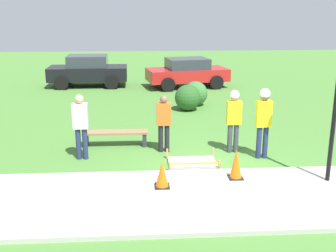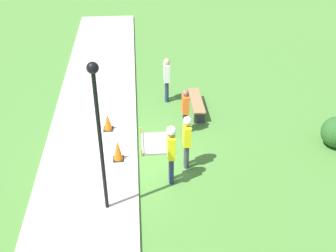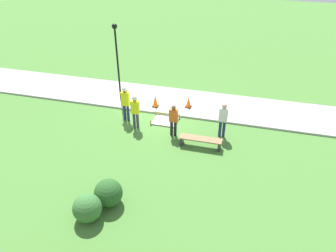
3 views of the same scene
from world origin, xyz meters
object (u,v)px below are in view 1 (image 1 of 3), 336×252
traffic_cone_near_patch (162,174)px  traffic_cone_far_patch (236,164)px  park_bench (115,135)px  parked_car_red (187,72)px  parked_car_black (88,70)px  bystander_in_orange_shirt (164,120)px  worker_assistant (234,116)px  worker_supervisor (264,116)px  bystander_in_gray_shirt (81,123)px

traffic_cone_near_patch → traffic_cone_far_patch: 1.82m
traffic_cone_far_patch → park_bench: bearing=136.1°
park_bench → parked_car_red: bearing=71.2°
park_bench → parked_car_black: 10.15m
bystander_in_orange_shirt → parked_car_red: 10.11m
worker_assistant → parked_car_black: worker_assistant is taller
worker_assistant → parked_car_black: bearing=116.4°
parked_car_red → park_bench: bearing=-119.4°
park_bench → worker_assistant: 3.55m
worker_supervisor → worker_assistant: worker_supervisor is taller
traffic_cone_far_patch → worker_supervisor: bearing=55.9°
worker_supervisor → bystander_in_gray_shirt: size_ratio=1.09×
traffic_cone_near_patch → worker_assistant: size_ratio=0.34×
worker_assistant → bystander_in_orange_shirt: bearing=174.8°
traffic_cone_near_patch → traffic_cone_far_patch: size_ratio=0.86×
traffic_cone_near_patch → bystander_in_orange_shirt: size_ratio=0.37×
worker_supervisor → worker_assistant: (-0.69, 0.53, -0.11)m
worker_assistant → parked_car_red: bearing=91.1°
worker_supervisor → parked_car_red: bearing=94.8°
traffic_cone_far_patch → park_bench: traffic_cone_far_patch is taller
traffic_cone_near_patch → parked_car_red: bearing=81.2°
traffic_cone_far_patch → bystander_in_gray_shirt: 4.30m
traffic_cone_far_patch → bystander_in_orange_shirt: size_ratio=0.43×
traffic_cone_far_patch → parked_car_black: bearing=111.0°
parked_car_black → traffic_cone_near_patch: bearing=-77.5°
parked_car_black → parked_car_red: bearing=-7.5°
park_bench → bystander_in_orange_shirt: 1.65m
parked_car_black → traffic_cone_far_patch: bearing=-69.9°
worker_supervisor → parked_car_black: (-6.01, 11.26, -0.36)m
park_bench → bystander_in_orange_shirt: size_ratio=1.18×
bystander_in_gray_shirt → bystander_in_orange_shirt: bearing=11.6°
bystander_in_gray_shirt → parked_car_red: size_ratio=0.42×
traffic_cone_near_patch → worker_supervisor: size_ratio=0.31×
worker_supervisor → worker_assistant: bearing=142.6°
traffic_cone_far_patch → park_bench: size_ratio=0.37×
parked_car_black → worker_supervisor: bearing=-62.8°
parked_car_black → park_bench: bearing=-79.9°
traffic_cone_near_patch → worker_supervisor: (2.85, 1.98, 0.79)m
park_bench → parked_car_black: bearing=101.0°
park_bench → bystander_in_gray_shirt: size_ratio=1.08×
traffic_cone_near_patch → parked_car_black: 13.61m
worker_assistant → parked_car_black: size_ratio=0.45×
worker_supervisor → bystander_in_orange_shirt: worker_supervisor is taller
worker_assistant → bystander_in_orange_shirt: size_ratio=1.10×
traffic_cone_far_patch → worker_assistant: (0.38, 2.12, 0.63)m
park_bench → worker_supervisor: bearing=-17.7°
traffic_cone_near_patch → worker_assistant: (2.15, 2.51, 0.68)m
traffic_cone_near_patch → parked_car_black: (-3.16, 13.24, 0.43)m
bystander_in_gray_shirt → parked_car_red: bearing=68.8°
park_bench → worker_supervisor: 4.37m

